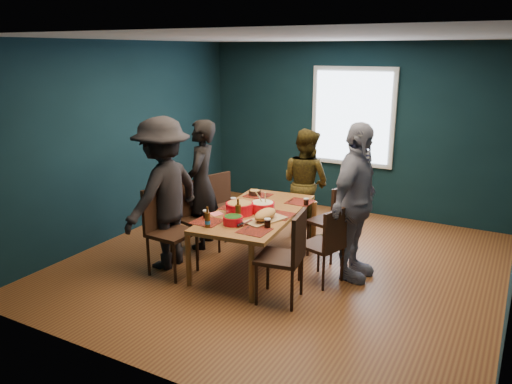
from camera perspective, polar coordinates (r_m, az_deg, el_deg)
room at (r=6.10m, az=4.41°, el=4.57°), size 5.01×5.01×2.71m
dining_table at (r=6.02m, az=0.06°, el=-2.82°), size 1.12×1.93×0.70m
chair_left_far at (r=7.08m, az=-3.77°, el=-0.92°), size 0.51×0.51×0.89m
chair_left_mid at (r=6.53m, az=-7.05°, el=-2.25°), size 0.52×0.52×0.93m
chair_left_near at (r=5.96m, az=-10.35°, el=-3.56°), size 0.50×0.50×1.04m
chair_right_far at (r=6.32m, az=9.10°, el=-2.73°), size 0.55×0.55×0.97m
chair_right_mid at (r=5.64m, az=8.23°, el=-5.47°), size 0.51×0.51×0.90m
chair_right_near at (r=5.19m, az=3.74°, el=-6.68°), size 0.51×0.51×0.99m
person_far_left at (r=6.62m, az=-6.25°, el=0.86°), size 0.59×0.72×1.71m
person_back at (r=7.06m, az=5.67°, el=1.07°), size 0.88×0.77×1.53m
person_right at (r=5.73m, az=11.28°, el=-1.20°), size 0.52×1.10×1.82m
person_near_left at (r=6.05m, az=-10.55°, el=-0.18°), size 0.73×1.21×1.83m
bowl_salad at (r=5.90m, az=-1.89°, el=-1.81°), size 0.33×0.33×0.14m
bowl_dumpling at (r=5.96m, az=0.74°, el=-1.67°), size 0.29×0.29×0.27m
bowl_herbs at (r=5.55m, az=-2.64°, el=-3.20°), size 0.22×0.22×0.10m
cutting_board at (r=5.64m, az=1.04°, el=-2.73°), size 0.39×0.64×0.14m
small_bowl at (r=6.65m, az=-0.14°, el=-0.06°), size 0.16×0.16×0.07m
beer_bottle_a at (r=5.47m, az=-5.56°, el=-3.18°), size 0.06×0.06×0.23m
beer_bottle_b at (r=5.66m, az=-2.05°, el=-2.30°), size 0.06×0.06×0.25m
cola_glass_a at (r=5.77m, az=-5.76°, el=-2.50°), size 0.07×0.07×0.10m
cola_glass_b at (r=5.44m, az=1.32°, el=-3.53°), size 0.08×0.08×0.10m
cola_glass_c at (r=6.24m, az=5.75°, el=-1.08°), size 0.07×0.07×0.09m
cola_glass_d at (r=6.21m, az=-2.58°, el=-1.07°), size 0.07×0.07×0.10m
napkin_a at (r=5.85m, az=2.79°, el=-2.68°), size 0.20×0.20×0.00m
napkin_b at (r=5.92m, az=-4.55°, el=-2.49°), size 0.19×0.19×0.00m
napkin_c at (r=5.29m, az=-0.45°, el=-4.71°), size 0.17×0.17×0.00m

